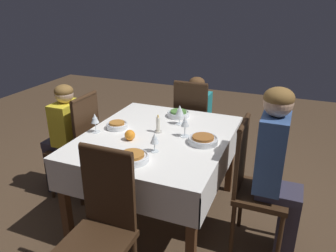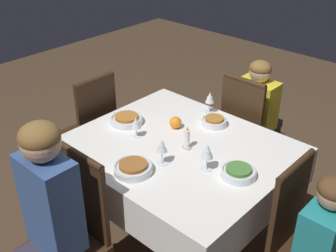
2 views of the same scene
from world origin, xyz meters
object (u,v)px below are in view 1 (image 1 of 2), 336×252
(person_adult_denim, at_px, (278,165))
(orange_fruit, at_px, (130,135))
(candle_centerpiece, at_px, (158,126))
(bowl_east, at_px, (178,114))
(wine_glass_north, at_px, (95,119))
(bowl_west, at_px, (132,157))
(wine_glass_west, at_px, (154,139))
(chair_west, at_px, (101,224))
(bowl_south, at_px, (203,140))
(chair_east, at_px, (193,122))
(person_child_yellow, at_px, (64,135))
(chair_north, at_px, (79,142))
(wine_glass_east, at_px, (180,111))
(bowl_north, at_px, (117,125))
(dining_table, at_px, (157,145))
(person_child_teal, at_px, (198,116))
(wine_glass_south, at_px, (185,122))
(chair_south, at_px, (253,182))

(person_adult_denim, relative_size, orange_fruit, 15.44)
(candle_centerpiece, bearing_deg, bowl_east, -3.66)
(candle_centerpiece, bearing_deg, wine_glass_north, 111.86)
(bowl_west, relative_size, wine_glass_west, 1.56)
(chair_west, xyz_separation_m, bowl_south, (0.86, -0.35, 0.24))
(chair_east, bearing_deg, person_child_yellow, 41.89)
(chair_west, height_order, person_child_yellow, person_child_yellow)
(chair_east, height_order, person_child_yellow, person_child_yellow)
(chair_north, xyz_separation_m, wine_glass_east, (0.27, -0.86, 0.33))
(bowl_north, xyz_separation_m, wine_glass_west, (-0.27, -0.46, 0.07))
(bowl_south, bearing_deg, wine_glass_west, 133.61)
(dining_table, relative_size, person_child_teal, 1.32)
(bowl_south, bearing_deg, wine_glass_south, 68.50)
(chair_east, xyz_separation_m, wine_glass_south, (-0.82, -0.19, 0.33))
(bowl_east, height_order, wine_glass_west, wine_glass_west)
(person_child_yellow, distance_m, wine_glass_south, 1.19)
(person_adult_denim, bearing_deg, candle_centerpiece, 82.54)
(bowl_north, height_order, bowl_west, same)
(bowl_south, bearing_deg, orange_fruit, 106.21)
(wine_glass_west, bearing_deg, bowl_east, 7.04)
(chair_south, bearing_deg, bowl_south, 81.44)
(chair_south, height_order, chair_east, same)
(person_child_yellow, bearing_deg, wine_glass_west, 74.64)
(chair_west, relative_size, wine_glass_south, 5.98)
(chair_west, distance_m, bowl_south, 0.96)
(chair_south, bearing_deg, chair_west, 136.86)
(bowl_north, distance_m, bowl_west, 0.59)
(chair_east, bearing_deg, wine_glass_east, 96.46)
(person_child_teal, xyz_separation_m, bowl_south, (-1.05, -0.36, 0.23))
(chair_north, distance_m, bowl_north, 0.48)
(person_child_teal, xyz_separation_m, orange_fruit, (-1.21, 0.17, 0.24))
(chair_west, distance_m, wine_glass_south, 1.00)
(wine_glass_west, bearing_deg, wine_glass_east, 1.69)
(wine_glass_south, height_order, bowl_north, wine_glass_south)
(bowl_south, relative_size, bowl_east, 1.13)
(person_child_teal, xyz_separation_m, wine_glass_east, (-0.76, -0.07, 0.32))
(wine_glass_south, bearing_deg, bowl_west, 159.48)
(bowl_south, height_order, wine_glass_north, wine_glass_north)
(wine_glass_south, bearing_deg, wine_glass_north, 105.35)
(chair_west, xyz_separation_m, candle_centerpiece, (0.93, 0.04, 0.26))
(chair_west, xyz_separation_m, wine_glass_south, (0.93, -0.19, 0.33))
(chair_east, bearing_deg, person_adult_denim, 133.92)
(wine_glass_south, height_order, wine_glass_west, wine_glass_south)
(bowl_south, relative_size, wine_glass_west, 1.58)
(candle_centerpiece, bearing_deg, person_child_yellow, 92.51)
(wine_glass_west, bearing_deg, bowl_north, 59.84)
(orange_fruit, bearing_deg, wine_glass_north, 84.61)
(person_child_yellow, height_order, bowl_north, person_child_yellow)
(person_adult_denim, xyz_separation_m, person_child_yellow, (0.08, 1.87, -0.12))
(bowl_south, xyz_separation_m, wine_glass_west, (-0.26, 0.28, 0.07))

